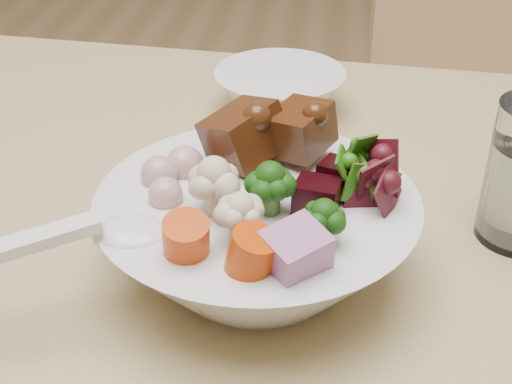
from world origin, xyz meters
TOP-DOWN VIEW (x-y plane):
  - dining_table at (0.21, -0.02)m, footprint 1.57×0.97m
  - chair_far at (0.37, 0.63)m, footprint 0.48×0.48m
  - food_bowl at (0.03, -0.05)m, footprint 0.25×0.25m
  - soup_spoon at (-0.07, -0.11)m, footprint 0.15×0.09m
  - side_bowl at (0.02, 0.25)m, footprint 0.15×0.15m

SIDE VIEW (x-z plane):
  - chair_far at x=0.37m, z-range 0.06..0.99m
  - dining_table at x=0.21m, z-range 0.28..0.98m
  - side_bowl at x=0.02m, z-range 0.70..0.75m
  - food_bowl at x=0.03m, z-range 0.68..0.81m
  - soup_spoon at x=-0.07m, z-range 0.76..0.79m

